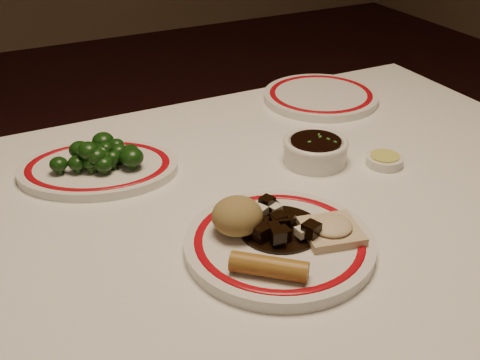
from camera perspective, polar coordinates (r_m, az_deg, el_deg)
name	(u,v)px	position (r m, az deg, el deg)	size (l,w,h in m)	color
dining_table	(274,254)	(0.98, 3.22, -7.06)	(1.20, 0.90, 0.75)	white
main_plate	(279,244)	(0.83, 3.75, -6.06)	(0.34, 0.34, 0.02)	silver
rice_mound	(237,216)	(0.83, -0.26, -3.43)	(0.07, 0.07, 0.05)	olive
spring_roll	(269,267)	(0.76, 2.76, -8.21)	(0.03, 0.03, 0.10)	olive
fried_wonton	(331,229)	(0.84, 8.67, -4.61)	(0.09, 0.09, 0.02)	#CAB28E
stirfry_heap	(278,225)	(0.84, 3.58, -4.29)	(0.12, 0.12, 0.03)	black
broccoli_plate	(98,168)	(1.04, -13.29, 1.11)	(0.32, 0.30, 0.02)	silver
broccoli_pile	(101,154)	(1.02, -13.08, 2.40)	(0.15, 0.12, 0.05)	#23471C
soy_bowl	(315,151)	(1.05, 7.15, 2.70)	(0.11, 0.11, 0.04)	silver
sweet_sour_dish	(306,145)	(1.10, 6.27, 3.28)	(0.06, 0.06, 0.02)	silver
mustard_dish	(384,160)	(1.07, 13.52, 1.84)	(0.06, 0.06, 0.02)	silver
far_plate	(321,96)	(1.32, 7.66, 7.88)	(0.31, 0.31, 0.02)	silver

